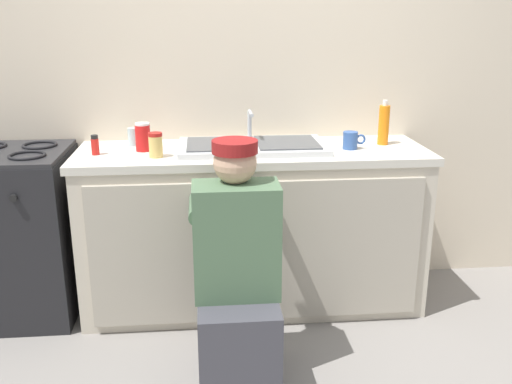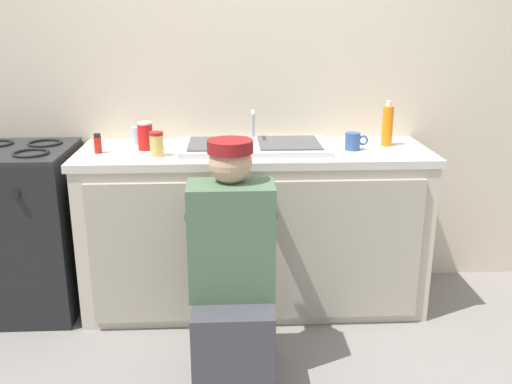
{
  "view_description": "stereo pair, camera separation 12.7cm",
  "coord_description": "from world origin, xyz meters",
  "px_view_note": "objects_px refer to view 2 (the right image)",
  "views": [
    {
      "loc": [
        -0.27,
        -2.73,
        1.62
      ],
      "look_at": [
        0.0,
        0.1,
        0.73
      ],
      "focal_mm": 40.0,
      "sensor_mm": 36.0,
      "label": 1
    },
    {
      "loc": [
        -0.14,
        -2.74,
        1.62
      ],
      "look_at": [
        0.0,
        0.1,
        0.73
      ],
      "focal_mm": 40.0,
      "sensor_mm": 36.0,
      "label": 2
    }
  ],
  "objects_px": {
    "sink_double_basin": "(254,146)",
    "stove_range": "(23,230)",
    "plumber_person": "(232,283)",
    "condiment_jar": "(157,144)",
    "coffee_mug": "(353,141)",
    "soda_cup_red": "(145,136)",
    "water_glass": "(137,136)",
    "spice_bottle_red": "(98,144)",
    "soap_bottle_orange": "(387,126)"
  },
  "relations": [
    {
      "from": "sink_double_basin",
      "to": "spice_bottle_red",
      "type": "distance_m",
      "value": 0.83
    },
    {
      "from": "condiment_jar",
      "to": "sink_double_basin",
      "type": "bearing_deg",
      "value": 14.7
    },
    {
      "from": "coffee_mug",
      "to": "water_glass",
      "type": "bearing_deg",
      "value": 170.59
    },
    {
      "from": "sink_double_basin",
      "to": "stove_range",
      "type": "distance_m",
      "value": 1.37
    },
    {
      "from": "stove_range",
      "to": "plumber_person",
      "type": "bearing_deg",
      "value": -31.25
    },
    {
      "from": "coffee_mug",
      "to": "stove_range",
      "type": "bearing_deg",
      "value": 178.67
    },
    {
      "from": "soap_bottle_orange",
      "to": "water_glass",
      "type": "relative_size",
      "value": 2.5
    },
    {
      "from": "stove_range",
      "to": "spice_bottle_red",
      "type": "distance_m",
      "value": 0.68
    },
    {
      "from": "spice_bottle_red",
      "to": "condiment_jar",
      "type": "relative_size",
      "value": 0.82
    },
    {
      "from": "plumber_person",
      "to": "spice_bottle_red",
      "type": "xyz_separation_m",
      "value": [
        -0.7,
        0.66,
        0.5
      ]
    },
    {
      "from": "condiment_jar",
      "to": "water_glass",
      "type": "distance_m",
      "value": 0.32
    },
    {
      "from": "plumber_person",
      "to": "condiment_jar",
      "type": "distance_m",
      "value": 0.86
    },
    {
      "from": "stove_range",
      "to": "spice_bottle_red",
      "type": "bearing_deg",
      "value": -5.94
    },
    {
      "from": "soap_bottle_orange",
      "to": "spice_bottle_red",
      "type": "xyz_separation_m",
      "value": [
        -1.58,
        -0.1,
        -0.06
      ]
    },
    {
      "from": "stove_range",
      "to": "condiment_jar",
      "type": "xyz_separation_m",
      "value": [
        0.78,
        -0.13,
        0.51
      ]
    },
    {
      "from": "condiment_jar",
      "to": "spice_bottle_red",
      "type": "bearing_deg",
      "value": 165.32
    },
    {
      "from": "stove_range",
      "to": "coffee_mug",
      "type": "xyz_separation_m",
      "value": [
        1.83,
        -0.04,
        0.49
      ]
    },
    {
      "from": "condiment_jar",
      "to": "coffee_mug",
      "type": "bearing_deg",
      "value": 4.88
    },
    {
      "from": "stove_range",
      "to": "spice_bottle_red",
      "type": "height_order",
      "value": "spice_bottle_red"
    },
    {
      "from": "sink_double_basin",
      "to": "soap_bottle_orange",
      "type": "height_order",
      "value": "soap_bottle_orange"
    },
    {
      "from": "plumber_person",
      "to": "soda_cup_red",
      "type": "bearing_deg",
      "value": 122.24
    },
    {
      "from": "stove_range",
      "to": "spice_bottle_red",
      "type": "xyz_separation_m",
      "value": [
        0.46,
        -0.05,
        0.5
      ]
    },
    {
      "from": "sink_double_basin",
      "to": "soap_bottle_orange",
      "type": "bearing_deg",
      "value": 4.0
    },
    {
      "from": "water_glass",
      "to": "coffee_mug",
      "type": "bearing_deg",
      "value": -9.41
    },
    {
      "from": "soap_bottle_orange",
      "to": "water_glass",
      "type": "height_order",
      "value": "soap_bottle_orange"
    },
    {
      "from": "plumber_person",
      "to": "soda_cup_red",
      "type": "height_order",
      "value": "plumber_person"
    },
    {
      "from": "coffee_mug",
      "to": "soda_cup_red",
      "type": "bearing_deg",
      "value": 176.87
    },
    {
      "from": "coffee_mug",
      "to": "spice_bottle_red",
      "type": "distance_m",
      "value": 1.37
    },
    {
      "from": "sink_double_basin",
      "to": "water_glass",
      "type": "distance_m",
      "value": 0.67
    },
    {
      "from": "plumber_person",
      "to": "stove_range",
      "type": "bearing_deg",
      "value": 148.75
    },
    {
      "from": "stove_range",
      "to": "coffee_mug",
      "type": "height_order",
      "value": "coffee_mug"
    },
    {
      "from": "coffee_mug",
      "to": "condiment_jar",
      "type": "height_order",
      "value": "condiment_jar"
    },
    {
      "from": "soda_cup_red",
      "to": "condiment_jar",
      "type": "distance_m",
      "value": 0.17
    },
    {
      "from": "soap_bottle_orange",
      "to": "soda_cup_red",
      "type": "height_order",
      "value": "soap_bottle_orange"
    },
    {
      "from": "soap_bottle_orange",
      "to": "coffee_mug",
      "type": "height_order",
      "value": "soap_bottle_orange"
    },
    {
      "from": "coffee_mug",
      "to": "condiment_jar",
      "type": "distance_m",
      "value": 1.05
    },
    {
      "from": "soap_bottle_orange",
      "to": "spice_bottle_red",
      "type": "relative_size",
      "value": 2.38
    },
    {
      "from": "sink_double_basin",
      "to": "stove_range",
      "type": "xyz_separation_m",
      "value": [
        -1.29,
        -0.0,
        -0.47
      ]
    },
    {
      "from": "stove_range",
      "to": "plumber_person",
      "type": "distance_m",
      "value": 1.36
    },
    {
      "from": "soap_bottle_orange",
      "to": "spice_bottle_red",
      "type": "height_order",
      "value": "soap_bottle_orange"
    },
    {
      "from": "spice_bottle_red",
      "to": "water_glass",
      "type": "distance_m",
      "value": 0.27
    },
    {
      "from": "condiment_jar",
      "to": "water_glass",
      "type": "xyz_separation_m",
      "value": [
        -0.14,
        0.29,
        -0.01
      ]
    },
    {
      "from": "soda_cup_red",
      "to": "stove_range",
      "type": "bearing_deg",
      "value": -178.47
    },
    {
      "from": "soda_cup_red",
      "to": "coffee_mug",
      "type": "bearing_deg",
      "value": -3.13
    },
    {
      "from": "spice_bottle_red",
      "to": "stove_range",
      "type": "bearing_deg",
      "value": 174.06
    },
    {
      "from": "soda_cup_red",
      "to": "water_glass",
      "type": "height_order",
      "value": "soda_cup_red"
    },
    {
      "from": "sink_double_basin",
      "to": "stove_range",
      "type": "bearing_deg",
      "value": -179.9
    },
    {
      "from": "soda_cup_red",
      "to": "water_glass",
      "type": "distance_m",
      "value": 0.15
    },
    {
      "from": "coffee_mug",
      "to": "spice_bottle_red",
      "type": "relative_size",
      "value": 1.2
    },
    {
      "from": "soda_cup_red",
      "to": "water_glass",
      "type": "relative_size",
      "value": 1.52
    }
  ]
}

